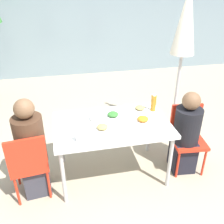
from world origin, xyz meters
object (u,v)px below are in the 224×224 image
Objects in this scene: chair_right at (187,133)px; closed_umbrella at (185,27)px; person_right at (186,135)px; person_left at (32,151)px; salad_bowl at (96,118)px; chair_left at (29,162)px; bottle at (154,103)px; drinking_cup at (79,137)px.

closed_umbrella is (0.21, 0.82, 1.16)m from chair_right.
closed_umbrella is (0.27, 0.89, 1.14)m from person_right.
salad_bowl is at bearing 10.12° from person_left.
person_left is at bearing -163.39° from salad_bowl.
chair_left is 0.78× the size of person_right.
closed_umbrella reaches higher than chair_right.
chair_left is at bearing -158.68° from salad_bowl.
person_left is 1.09× the size of person_right.
chair_right is 0.59m from bottle.
person_left is 5.32× the size of bottle.
person_left is 8.28× the size of salad_bowl.
chair_right is 1.44m from drinking_cup.
person_left is at bearing 8.42° from chair_right.
closed_umbrella is at bearing -98.50° from chair_right.
closed_umbrella reaches higher than chair_left.
person_left is at bearing -156.88° from closed_umbrella.
chair_left is 0.71× the size of person_left.
closed_umbrella reaches higher than drinking_cup.
person_right is 1.37m from drinking_cup.
chair_right is at bearing -104.37° from closed_umbrella.
chair_right is 0.10m from person_right.
chair_left is 0.38× the size of closed_umbrella.
closed_umbrella is (2.11, 0.90, 1.08)m from person_left.
person_right reaches higher than bottle.
closed_umbrella reaches higher than person_right.
drinking_cup reaches higher than salad_bowl.
person_left is 11.73× the size of drinking_cup.
chair_left reaches higher than salad_bowl.
closed_umbrella is (2.15, 0.99, 1.16)m from chair_left.
drinking_cup is at bearing -120.76° from salad_bowl.
chair_right is (1.90, 0.08, -0.08)m from person_left.
person_right is at bearing -11.20° from salad_bowl.
person_left is 2.54m from closed_umbrella.
person_left reaches higher than chair_left.
person_right is at bearing -106.68° from closed_umbrella.
closed_umbrella is at bearing 18.15° from chair_left.
person_right is 1.47m from closed_umbrella.
chair_right is 3.78× the size of bottle.
drinking_cup is (-1.60, -1.08, -0.85)m from closed_umbrella.
closed_umbrella is 1.75m from salad_bowl.
chair_right reaches higher than drinking_cup.
drinking_cup is at bearing -145.94° from closed_umbrella.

